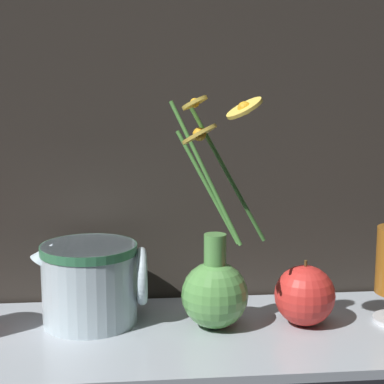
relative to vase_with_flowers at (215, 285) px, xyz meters
The scene contains 5 objects.
ground_plane 0.09m from the vase_with_flowers, 167.57° to the right, with size 6.00×6.00×0.00m, color black.
shelf 0.08m from the vase_with_flowers, 167.57° to the right, with size 0.79×0.27×0.01m.
vase_with_flowers is the anchor object (origin of this frame).
ceramic_pitcher 0.17m from the vase_with_flowers, 167.14° to the left, with size 0.16×0.13×0.12m.
orange_fruit 0.13m from the vase_with_flowers, ahead, with size 0.08×0.08×0.09m.
Camera 1 is at (-0.07, -0.81, 0.34)m, focal length 60.00 mm.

